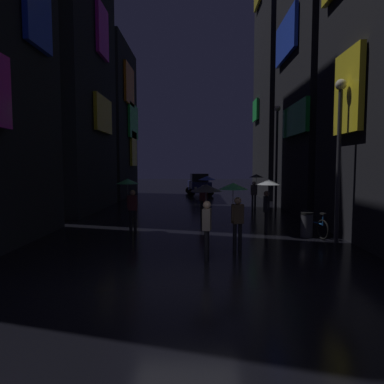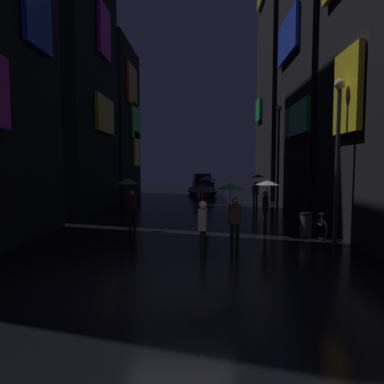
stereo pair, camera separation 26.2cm
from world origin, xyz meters
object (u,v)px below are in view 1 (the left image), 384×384
pedestrian_midstreet_left_black (206,200)px  streetlamp_right_far (277,146)px  pedestrian_far_right_green (129,190)px  pedestrian_foreground_right_black (256,181)px  streetlamp_right_near (339,142)px  pedestrian_foreground_left_clear (268,191)px  bicycle_parked_at_storefront (314,226)px  trash_bin (307,224)px  pedestrian_near_crossing_blue (206,185)px  pedestrian_midstreet_centre_green (235,197)px  car_distant (199,185)px

pedestrian_midstreet_left_black → streetlamp_right_far: streetlamp_right_far is taller
pedestrian_far_right_green → pedestrian_foreground_right_black: size_ratio=1.00×
streetlamp_right_near → pedestrian_foreground_right_black: bearing=97.2°
pedestrian_midstreet_left_black → streetlamp_right_far: (4.51, 11.09, 2.15)m
pedestrian_foreground_left_clear → bicycle_parked_at_storefront: 2.14m
streetlamp_right_far → trash_bin: (-0.70, -8.06, -3.35)m
bicycle_parked_at_storefront → trash_bin: 0.32m
pedestrian_foreground_left_clear → pedestrian_foreground_right_black: same height
pedestrian_far_right_green → pedestrian_foreground_right_black: bearing=49.6°
pedestrian_near_crossing_blue → bicycle_parked_at_storefront: size_ratio=1.19×
bicycle_parked_at_storefront → streetlamp_right_far: 8.71m
pedestrian_midstreet_left_black → trash_bin: size_ratio=2.28×
pedestrian_midstreet_left_black → bicycle_parked_at_storefront: (4.11, 3.10, -1.28)m
pedestrian_foreground_right_black → pedestrian_midstreet_centre_green: bearing=-103.1°
pedestrian_far_right_green → pedestrian_midstreet_left_black: (2.96, -4.01, 0.00)m
pedestrian_foreground_right_black → car_distant: size_ratio=0.49×
pedestrian_midstreet_left_black → car_distant: bearing=90.2°
bicycle_parked_at_storefront → pedestrian_foreground_right_black: bearing=95.4°
pedestrian_near_crossing_blue → streetlamp_right_far: streetlamp_right_far is taller
car_distant → streetlamp_right_far: streetlamp_right_far is taller
pedestrian_midstreet_centre_green → streetlamp_right_far: (3.61, 10.18, 2.15)m
streetlamp_right_far → pedestrian_midstreet_left_black: bearing=-112.1°
bicycle_parked_at_storefront → trash_bin: size_ratio=1.92×
pedestrian_midstreet_left_black → streetlamp_right_far: size_ratio=0.34×
pedestrian_near_crossing_blue → pedestrian_far_right_green: (-3.15, -3.65, 0.00)m
car_distant → streetlamp_right_near: (4.58, -19.20, 2.51)m
pedestrian_foreground_right_black → pedestrian_far_right_green: bearing=-130.4°
pedestrian_midstreet_left_black → streetlamp_right_far: bearing=67.9°
pedestrian_midstreet_centre_green → streetlamp_right_near: (3.61, 1.16, 1.77)m
pedestrian_foreground_left_clear → streetlamp_right_far: (2.06, 7.59, 2.15)m
pedestrian_foreground_right_black → streetlamp_right_far: bearing=-15.1°
pedestrian_foreground_left_clear → streetlamp_right_near: size_ratio=0.39×
pedestrian_far_right_green → bicycle_parked_at_storefront: pedestrian_far_right_green is taller
trash_bin → streetlamp_right_far: bearing=85.0°
pedestrian_midstreet_centre_green → car_distant: bearing=92.7°
car_distant → trash_bin: car_distant is taller
pedestrian_far_right_green → pedestrian_midstreet_left_black: size_ratio=1.00×
pedestrian_midstreet_left_black → bicycle_parked_at_storefront: bearing=37.0°
pedestrian_near_crossing_blue → pedestrian_midstreet_centre_green: bearing=-84.0°
pedestrian_near_crossing_blue → pedestrian_midstreet_centre_green: (0.71, -6.75, 0.00)m
pedestrian_foreground_left_clear → pedestrian_foreground_right_black: bearing=83.6°
pedestrian_near_crossing_blue → car_distant: size_ratio=0.49×
pedestrian_foreground_right_black → pedestrian_midstreet_left_black: 11.88m
pedestrian_near_crossing_blue → trash_bin: size_ratio=2.28×
pedestrian_far_right_green → pedestrian_midstreet_centre_green: bearing=-38.8°
pedestrian_near_crossing_blue → pedestrian_foreground_right_black: size_ratio=1.00×
pedestrian_near_crossing_blue → pedestrian_midstreet_centre_green: same height
pedestrian_near_crossing_blue → car_distant: bearing=91.1°
streetlamp_right_near → pedestrian_far_right_green: bearing=165.5°
pedestrian_midstreet_centre_green → streetlamp_right_far: size_ratio=0.34×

